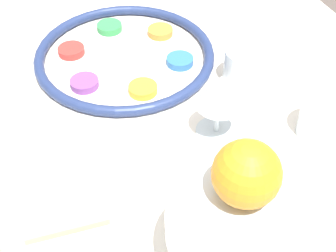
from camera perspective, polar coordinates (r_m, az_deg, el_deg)
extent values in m
cylinder|color=silver|center=(0.94, -5.23, 7.95)|extent=(0.35, 0.35, 0.01)
torus|color=navy|center=(0.93, -5.29, 8.69)|extent=(0.35, 0.35, 0.02)
cylinder|color=gold|center=(0.85, -3.08, 4.53)|extent=(0.05, 0.05, 0.01)
cylinder|color=#2D6BB7|center=(0.92, 1.46, 7.95)|extent=(0.05, 0.05, 0.01)
cylinder|color=orange|center=(1.00, -0.95, 11.43)|extent=(0.05, 0.05, 0.01)
cylinder|color=#33934C|center=(1.02, -7.14, 11.87)|extent=(0.05, 0.05, 0.01)
cylinder|color=red|center=(0.96, -11.71, 8.99)|extent=(0.05, 0.05, 0.01)
cylinder|color=#844299|center=(0.87, -10.15, 5.18)|extent=(0.05, 0.05, 0.01)
cylinder|color=silver|center=(0.80, 5.77, -0.47)|extent=(0.07, 0.07, 0.00)
cylinder|color=silver|center=(0.77, 5.93, 1.13)|extent=(0.01, 0.01, 0.06)
cone|color=silver|center=(0.74, 6.26, 4.41)|extent=(0.07, 0.07, 0.06)
cylinder|color=silver|center=(0.61, 8.27, -14.46)|extent=(0.03, 0.03, 0.07)
cylinder|color=silver|center=(0.57, 8.80, -11.80)|extent=(0.18, 0.18, 0.03)
sphere|color=orange|center=(0.54, 9.24, -5.88)|extent=(0.08, 0.08, 0.08)
cylinder|color=beige|center=(0.71, -12.62, -9.17)|extent=(0.17, 0.17, 0.01)
cube|color=#D1B784|center=(0.70, -12.75, -8.68)|extent=(0.12, 0.12, 0.01)
cylinder|color=silver|center=(0.89, 9.29, 7.26)|extent=(0.08, 0.08, 0.07)
cylinder|color=silver|center=(0.81, 18.38, 0.87)|extent=(0.08, 0.08, 0.07)
cube|color=silver|center=(1.07, 8.96, 12.29)|extent=(0.05, 0.19, 0.01)
cube|color=silver|center=(1.04, 9.73, 11.45)|extent=(0.04, 0.19, 0.01)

